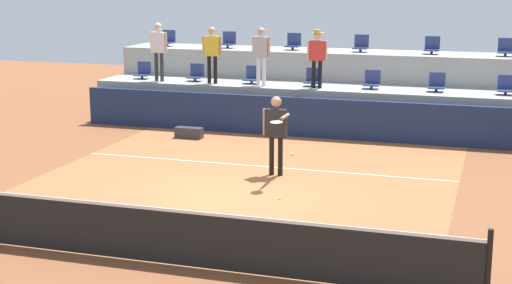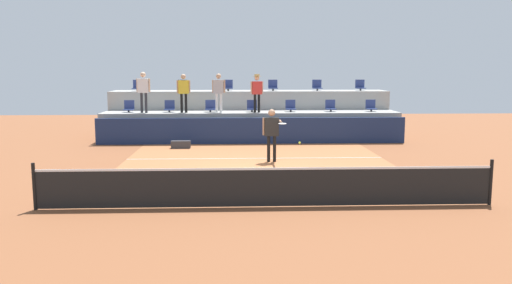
# 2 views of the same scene
# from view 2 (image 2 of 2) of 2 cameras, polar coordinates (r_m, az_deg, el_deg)

# --- Properties ---
(ground_plane) EXTENTS (40.00, 40.00, 0.00)m
(ground_plane) POSITION_cam_2_polar(r_m,az_deg,el_deg) (15.68, 0.28, -3.38)
(ground_plane) COLOR brown
(court_inner_paint) EXTENTS (9.00, 10.00, 0.01)m
(court_inner_paint) POSITION_cam_2_polar(r_m,az_deg,el_deg) (16.66, 0.12, -2.68)
(court_inner_paint) COLOR #A36038
(court_inner_paint) RESTS_ON ground_plane
(court_service_line) EXTENTS (9.00, 0.06, 0.00)m
(court_service_line) POSITION_cam_2_polar(r_m,az_deg,el_deg) (18.03, -0.08, -1.83)
(court_service_line) COLOR silver
(court_service_line) RESTS_ON ground_plane
(tennis_net) EXTENTS (10.48, 0.08, 1.07)m
(tennis_net) POSITION_cam_2_polar(r_m,az_deg,el_deg) (11.67, 1.20, -4.91)
(tennis_net) COLOR black
(tennis_net) RESTS_ON ground_plane
(sponsor_backboard) EXTENTS (13.00, 0.16, 1.10)m
(sponsor_backboard) POSITION_cam_2_polar(r_m,az_deg,el_deg) (21.51, -0.47, 1.26)
(sponsor_backboard) COLOR navy
(sponsor_backboard) RESTS_ON ground_plane
(seating_tier_lower) EXTENTS (13.00, 1.80, 1.25)m
(seating_tier_lower) POSITION_cam_2_polar(r_m,az_deg,el_deg) (22.80, -0.58, 1.84)
(seating_tier_lower) COLOR #9E9E99
(seating_tier_lower) RESTS_ON ground_plane
(seating_tier_upper) EXTENTS (13.00, 1.80, 2.10)m
(seating_tier_upper) POSITION_cam_2_polar(r_m,az_deg,el_deg) (24.55, -0.71, 3.29)
(seating_tier_upper) COLOR #9E9E99
(seating_tier_upper) RESTS_ON ground_plane
(stadium_chair_lower_far_left) EXTENTS (0.44, 0.40, 0.52)m
(stadium_chair_lower_far_left) POSITION_cam_2_polar(r_m,az_deg,el_deg) (23.11, -13.97, 3.78)
(stadium_chair_lower_far_left) COLOR #2D2D33
(stadium_chair_lower_far_left) RESTS_ON seating_tier_lower
(stadium_chair_lower_left) EXTENTS (0.44, 0.40, 0.52)m
(stadium_chair_lower_left) POSITION_cam_2_polar(r_m,az_deg,el_deg) (22.82, -9.62, 3.85)
(stadium_chair_lower_left) COLOR #2D2D33
(stadium_chair_lower_left) RESTS_ON seating_tier_lower
(stadium_chair_lower_mid_left) EXTENTS (0.44, 0.40, 0.52)m
(stadium_chair_lower_mid_left) POSITION_cam_2_polar(r_m,az_deg,el_deg) (22.67, -5.11, 3.90)
(stadium_chair_lower_mid_left) COLOR #2D2D33
(stadium_chair_lower_mid_left) RESTS_ON seating_tier_lower
(stadium_chair_lower_center) EXTENTS (0.44, 0.40, 0.52)m
(stadium_chair_lower_center) POSITION_cam_2_polar(r_m,az_deg,el_deg) (22.65, -0.45, 3.93)
(stadium_chair_lower_center) COLOR #2D2D33
(stadium_chair_lower_center) RESTS_ON seating_tier_lower
(stadium_chair_lower_mid_right) EXTENTS (0.44, 0.40, 0.52)m
(stadium_chair_lower_mid_right) POSITION_cam_2_polar(r_m,az_deg,el_deg) (22.78, 3.87, 3.94)
(stadium_chair_lower_mid_right) COLOR #2D2D33
(stadium_chair_lower_mid_right) RESTS_ON seating_tier_lower
(stadium_chair_lower_right) EXTENTS (0.44, 0.40, 0.52)m
(stadium_chair_lower_right) POSITION_cam_2_polar(r_m,az_deg,el_deg) (23.04, 8.30, 3.92)
(stadium_chair_lower_right) COLOR #2D2D33
(stadium_chair_lower_right) RESTS_ON seating_tier_lower
(stadium_chair_lower_far_right) EXTENTS (0.44, 0.40, 0.52)m
(stadium_chair_lower_far_right) POSITION_cam_2_polar(r_m,az_deg,el_deg) (23.45, 12.68, 3.88)
(stadium_chair_lower_far_right) COLOR #2D2D33
(stadium_chair_lower_far_right) RESTS_ON seating_tier_lower
(stadium_chair_upper_far_left) EXTENTS (0.44, 0.40, 0.52)m
(stadium_chair_upper_far_left) POSITION_cam_2_polar(r_m,az_deg,el_deg) (24.82, -13.07, 6.06)
(stadium_chair_upper_far_left) COLOR #2D2D33
(stadium_chair_upper_far_left) RESTS_ON seating_tier_upper
(stadium_chair_upper_left) EXTENTS (0.44, 0.40, 0.52)m
(stadium_chair_upper_left) POSITION_cam_2_polar(r_m,az_deg,el_deg) (24.52, -8.19, 6.16)
(stadium_chair_upper_left) COLOR #2D2D33
(stadium_chair_upper_left) RESTS_ON seating_tier_upper
(stadium_chair_upper_mid_left) EXTENTS (0.44, 0.40, 0.52)m
(stadium_chair_upper_mid_left) POSITION_cam_2_polar(r_m,az_deg,el_deg) (24.40, -3.13, 6.22)
(stadium_chair_upper_mid_left) COLOR #2D2D33
(stadium_chair_upper_mid_left) RESTS_ON seating_tier_upper
(stadium_chair_upper_mid_right) EXTENTS (0.44, 0.40, 0.52)m
(stadium_chair_upper_mid_right) POSITION_cam_2_polar(r_m,az_deg,el_deg) (24.46, 1.90, 6.24)
(stadium_chair_upper_mid_right) COLOR #2D2D33
(stadium_chair_upper_mid_right) RESTS_ON seating_tier_upper
(stadium_chair_upper_right) EXTENTS (0.44, 0.40, 0.52)m
(stadium_chair_upper_right) POSITION_cam_2_polar(r_m,az_deg,el_deg) (24.71, 6.82, 6.20)
(stadium_chair_upper_right) COLOR #2D2D33
(stadium_chair_upper_right) RESTS_ON seating_tier_upper
(stadium_chair_upper_far_right) EXTENTS (0.44, 0.40, 0.52)m
(stadium_chair_upper_far_right) POSITION_cam_2_polar(r_m,az_deg,el_deg) (25.13, 11.54, 6.13)
(stadium_chair_upper_far_right) COLOR #2D2D33
(stadium_chair_upper_far_right) RESTS_ON seating_tier_upper
(tennis_player) EXTENTS (0.72, 1.22, 1.79)m
(tennis_player) POSITION_cam_2_polar(r_m,az_deg,el_deg) (17.23, 1.79, 1.40)
(tennis_player) COLOR black
(tennis_player) RESTS_ON ground_plane
(spectator_leaning_on_rail) EXTENTS (0.61, 0.27, 1.75)m
(spectator_leaning_on_rail) POSITION_cam_2_polar(r_m,az_deg,el_deg) (22.55, -12.43, 5.89)
(spectator_leaning_on_rail) COLOR #2D2D33
(spectator_leaning_on_rail) RESTS_ON seating_tier_lower
(spectator_in_white) EXTENTS (0.59, 0.25, 1.66)m
(spectator_in_white) POSITION_cam_2_polar(r_m,az_deg,el_deg) (22.32, -8.08, 5.81)
(spectator_in_white) COLOR black
(spectator_in_white) RESTS_ON seating_tier_lower
(spectator_in_grey) EXTENTS (0.59, 0.28, 1.68)m
(spectator_in_grey) POSITION_cam_2_polar(r_m,az_deg,el_deg) (22.22, -4.18, 5.89)
(spectator_in_grey) COLOR white
(spectator_in_grey) RESTS_ON seating_tier_lower
(spectator_with_hat) EXTENTS (0.57, 0.45, 1.66)m
(spectator_with_hat) POSITION_cam_2_polar(r_m,az_deg,el_deg) (22.23, 0.10, 5.89)
(spectator_with_hat) COLOR black
(spectator_with_hat) RESTS_ON seating_tier_lower
(tennis_ball) EXTENTS (0.07, 0.07, 0.07)m
(tennis_ball) POSITION_cam_2_polar(r_m,az_deg,el_deg) (15.89, 4.89, -0.08)
(tennis_ball) COLOR #CCE033
(equipment_bag) EXTENTS (0.76, 0.28, 0.30)m
(equipment_bag) POSITION_cam_2_polar(r_m,az_deg,el_deg) (20.55, -8.37, -0.28)
(equipment_bag) COLOR #333338
(equipment_bag) RESTS_ON ground_plane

